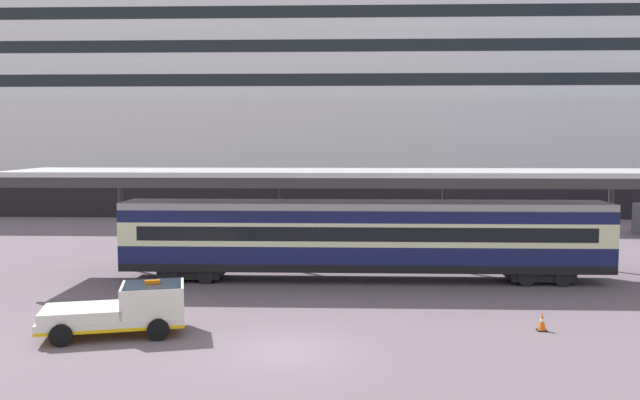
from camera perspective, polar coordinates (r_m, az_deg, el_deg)
ground_plane at (r=22.91m, az=-3.10°, el=-13.14°), size 400.00×400.00×0.00m
cruise_ship at (r=73.34m, az=-12.46°, el=8.22°), size 156.49×22.15×33.85m
platform_canopy at (r=33.51m, az=3.92°, el=2.24°), size 36.61×5.66×5.70m
train_carriage at (r=33.42m, az=3.91°, el=-3.21°), size 24.86×2.81×4.11m
service_truck at (r=25.43m, az=-16.68°, el=-9.17°), size 5.54×3.23×2.02m
traffic_cone_near at (r=26.38m, az=19.05°, el=-10.15°), size 0.36×0.36×0.72m
traffic_cone_mid at (r=29.05m, az=-14.63°, el=-8.58°), size 0.36×0.36×0.75m
traffic_cone_far at (r=30.78m, az=-16.75°, el=-7.87°), size 0.36×0.36×0.73m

